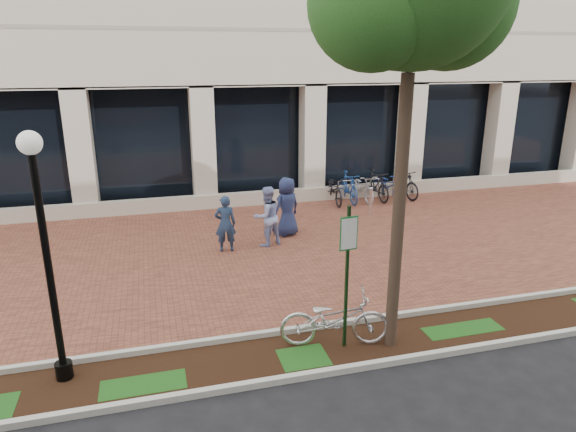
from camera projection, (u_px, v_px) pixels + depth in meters
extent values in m
plane|color=black|center=(297.00, 247.00, 14.53)|extent=(120.00, 120.00, 0.00)
cube|color=brown|center=(297.00, 247.00, 14.53)|extent=(40.00, 9.00, 0.01)
cube|color=black|center=(374.00, 342.00, 9.69)|extent=(40.00, 1.50, 0.01)
cube|color=beige|center=(359.00, 321.00, 10.37)|extent=(40.00, 0.12, 0.12)
cube|color=beige|center=(392.00, 361.00, 8.99)|extent=(40.00, 0.12, 0.12)
cube|color=black|center=(255.00, 142.00, 19.05)|extent=(40.00, 0.15, 4.20)
cube|color=beige|center=(262.00, 198.00, 18.59)|extent=(40.00, 0.25, 0.50)
cube|color=beige|center=(259.00, 145.00, 18.41)|extent=(0.80, 0.80, 4.20)
cube|color=black|center=(347.00, 279.00, 9.17)|extent=(0.05, 0.05, 2.73)
cube|color=#1B6C2F|center=(349.00, 233.00, 8.88)|extent=(0.34, 0.02, 0.62)
cube|color=silver|center=(349.00, 234.00, 8.87)|extent=(0.30, 0.01, 0.56)
cylinder|color=black|center=(64.00, 370.00, 8.58)|extent=(0.28, 0.28, 0.30)
cylinder|color=black|center=(49.00, 273.00, 8.05)|extent=(0.12, 0.12, 3.83)
sphere|color=silver|center=(30.00, 143.00, 7.44)|extent=(0.36, 0.36, 0.36)
cylinder|color=#473529|center=(398.00, 219.00, 8.93)|extent=(0.22, 0.22, 4.92)
sphere|color=#214A17|center=(450.00, 4.00, 8.36)|extent=(2.11, 2.11, 2.11)
sphere|color=#214A17|center=(374.00, 4.00, 7.50)|extent=(1.96, 1.96, 1.96)
imported|color=silver|center=(335.00, 319.00, 9.47)|extent=(2.14, 1.15, 1.07)
imported|color=navy|center=(225.00, 224.00, 13.99)|extent=(0.61, 0.42, 1.59)
imported|color=#91A1D9|center=(267.00, 216.00, 14.43)|extent=(1.01, 0.90, 1.72)
imported|color=navy|center=(287.00, 207.00, 15.23)|extent=(1.03, 0.88, 1.78)
cylinder|color=silver|center=(371.00, 203.00, 17.27)|extent=(0.11, 0.11, 0.88)
sphere|color=silver|center=(371.00, 189.00, 17.13)|extent=(0.12, 0.12, 0.12)
imported|color=black|center=(334.00, 189.00, 18.74)|extent=(0.78, 1.96, 1.01)
imported|color=#1F468E|center=(348.00, 187.00, 18.86)|extent=(0.53, 1.87, 1.12)
imported|color=silver|center=(362.00, 187.00, 19.01)|extent=(0.77, 1.96, 1.01)
imported|color=black|center=(376.00, 185.00, 19.13)|extent=(0.72, 1.91, 1.12)
imported|color=navy|center=(389.00, 186.00, 19.29)|extent=(0.96, 2.01, 1.01)
imported|color=black|center=(402.00, 183.00, 19.41)|extent=(0.90, 1.94, 1.12)
cylinder|color=silver|center=(369.00, 190.00, 19.11)|extent=(0.04, 0.04, 0.80)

